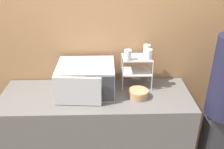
{
  "coord_description": "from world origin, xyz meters",
  "views": [
    {
      "loc": [
        0.1,
        -1.73,
        2.17
      ],
      "look_at": [
        0.16,
        0.36,
        1.12
      ],
      "focal_mm": 40.0,
      "sensor_mm": 36.0,
      "label": 1
    }
  ],
  "objects": [
    {
      "name": "dish_rack",
      "position": [
        0.4,
        0.5,
        1.15
      ],
      "size": [
        0.3,
        0.22,
        0.31
      ],
      "color": "#B2B2B7",
      "rests_on": "counter"
    },
    {
      "name": "glass_front_right",
      "position": [
        0.5,
        0.44,
        1.29
      ],
      "size": [
        0.07,
        0.07,
        0.1
      ],
      "color": "silver",
      "rests_on": "dish_rack"
    },
    {
      "name": "wall_back",
      "position": [
        0.0,
        0.69,
        1.3
      ],
      "size": [
        8.0,
        0.06,
        2.6
      ],
      "color": "#9E7047",
      "rests_on": "ground_plane"
    },
    {
      "name": "bowl",
      "position": [
        0.4,
        0.27,
        0.96
      ],
      "size": [
        0.19,
        0.19,
        0.08
      ],
      "color": "#AD7F56",
      "rests_on": "counter"
    },
    {
      "name": "microwave",
      "position": [
        -0.09,
        0.39,
        1.06
      ],
      "size": [
        0.54,
        0.49,
        0.28
      ],
      "color": "#ADADB2",
      "rests_on": "counter"
    },
    {
      "name": "glass_front_left",
      "position": [
        0.31,
        0.43,
        1.29
      ],
      "size": [
        0.07,
        0.07,
        0.1
      ],
      "color": "silver",
      "rests_on": "dish_rack"
    },
    {
      "name": "glass_back_right",
      "position": [
        0.51,
        0.56,
        1.29
      ],
      "size": [
        0.07,
        0.07,
        0.1
      ],
      "color": "silver",
      "rests_on": "dish_rack"
    },
    {
      "name": "counter",
      "position": [
        0.0,
        0.33,
        0.46
      ],
      "size": [
        1.83,
        0.65,
        0.92
      ],
      "color": "#595654",
      "rests_on": "ground_plane"
    }
  ]
}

